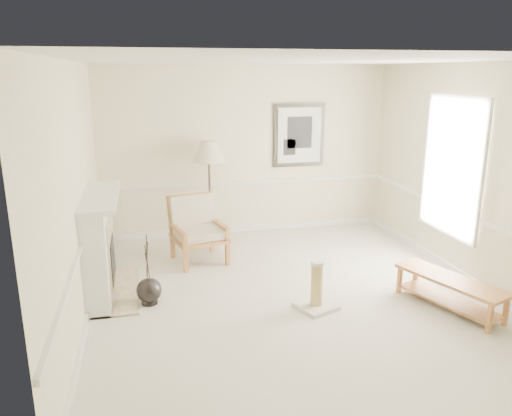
{
  "coord_description": "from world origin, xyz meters",
  "views": [
    {
      "loc": [
        -1.75,
        -5.66,
        2.77
      ],
      "look_at": [
        -0.29,
        0.7,
        0.99
      ],
      "focal_mm": 35.0,
      "sensor_mm": 36.0,
      "label": 1
    }
  ],
  "objects_px": {
    "armchair": "(196,226)",
    "floor_lamp": "(209,154)",
    "floor_vase": "(149,291)",
    "scratching_post": "(316,294)",
    "bench": "(450,288)"
  },
  "relations": [
    {
      "from": "floor_vase",
      "to": "armchair",
      "type": "relative_size",
      "value": 0.93
    },
    {
      "from": "floor_lamp",
      "to": "bench",
      "type": "distance_m",
      "value": 4.21
    },
    {
      "from": "floor_vase",
      "to": "scratching_post",
      "type": "relative_size",
      "value": 1.5
    },
    {
      "from": "armchair",
      "to": "floor_lamp",
      "type": "xyz_separation_m",
      "value": [
        0.33,
        0.85,
        0.94
      ]
    },
    {
      "from": "floor_vase",
      "to": "scratching_post",
      "type": "distance_m",
      "value": 2.05
    },
    {
      "from": "bench",
      "to": "armchair",
      "type": "bearing_deg",
      "value": 139.81
    },
    {
      "from": "armchair",
      "to": "scratching_post",
      "type": "distance_m",
      "value": 2.36
    },
    {
      "from": "armchair",
      "to": "scratching_post",
      "type": "xyz_separation_m",
      "value": [
        1.21,
        -1.99,
        -0.33
      ]
    },
    {
      "from": "armchair",
      "to": "scratching_post",
      "type": "height_order",
      "value": "armchair"
    },
    {
      "from": "scratching_post",
      "to": "floor_vase",
      "type": "bearing_deg",
      "value": 163.45
    },
    {
      "from": "floor_lamp",
      "to": "scratching_post",
      "type": "bearing_deg",
      "value": -72.74
    },
    {
      "from": "armchair",
      "to": "floor_vase",
      "type": "bearing_deg",
      "value": -130.74
    },
    {
      "from": "floor_lamp",
      "to": "bench",
      "type": "height_order",
      "value": "floor_lamp"
    },
    {
      "from": "floor_vase",
      "to": "scratching_post",
      "type": "height_order",
      "value": "floor_vase"
    },
    {
      "from": "floor_vase",
      "to": "scratching_post",
      "type": "xyz_separation_m",
      "value": [
        1.96,
        -0.58,
        0.02
      ]
    }
  ]
}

